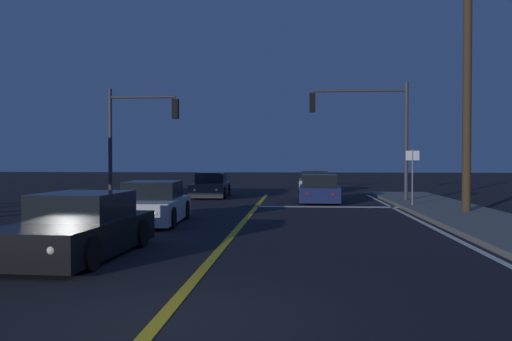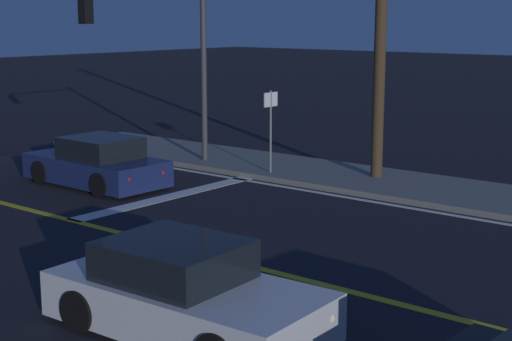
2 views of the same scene
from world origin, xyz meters
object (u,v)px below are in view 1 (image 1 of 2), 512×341
at_px(car_mid_block_charcoal, 211,186).
at_px(traffic_signal_far_left, 135,128).
at_px(car_lead_oncoming_silver, 314,183).
at_px(car_far_approaching_navy, 319,190).
at_px(utility_pole_right, 467,77).
at_px(car_parked_curb_white, 152,205).
at_px(street_sign_corner, 412,169).
at_px(car_following_oncoming_black, 79,229).
at_px(traffic_signal_near_right, 370,121).

distance_m(car_mid_block_charcoal, traffic_signal_far_left, 6.29).
height_order(car_mid_block_charcoal, car_lead_oncoming_silver, same).
height_order(car_far_approaching_navy, utility_pole_right, utility_pole_right).
height_order(traffic_signal_far_left, utility_pole_right, utility_pole_right).
bearing_deg(car_far_approaching_navy, car_parked_curb_white, -121.75).
xyz_separation_m(car_far_approaching_navy, street_sign_corner, (3.75, -3.01, 1.08)).
bearing_deg(car_mid_block_charcoal, car_far_approaching_navy, 148.39).
height_order(car_following_oncoming_black, utility_pole_right, utility_pole_right).
xyz_separation_m(car_mid_block_charcoal, car_parked_curb_white, (0.01, -12.08, -0.00)).
bearing_deg(traffic_signal_near_right, car_following_oncoming_black, 61.19).
height_order(car_mid_block_charcoal, utility_pole_right, utility_pole_right).
distance_m(car_parked_curb_white, street_sign_corner, 11.23).
relative_size(car_parked_curb_white, street_sign_corner, 1.72).
height_order(car_following_oncoming_black, traffic_signal_far_left, traffic_signal_far_left).
bearing_deg(car_far_approaching_navy, car_following_oncoming_black, -109.61).
xyz_separation_m(car_lead_oncoming_silver, traffic_signal_near_right, (2.36, -8.33, 3.27)).
bearing_deg(car_lead_oncoming_silver, traffic_signal_far_left, -130.48).
height_order(car_parked_curb_white, street_sign_corner, street_sign_corner).
relative_size(car_following_oncoming_black, car_far_approaching_navy, 1.10).
bearing_deg(car_far_approaching_navy, utility_pole_right, -46.19).
bearing_deg(car_following_oncoming_black, car_mid_block_charcoal, -86.88).
relative_size(traffic_signal_far_left, street_sign_corner, 2.16).
height_order(car_far_approaching_navy, traffic_signal_near_right, traffic_signal_near_right).
height_order(car_far_approaching_navy, car_parked_curb_white, same).
distance_m(car_following_oncoming_black, utility_pole_right, 14.95).
distance_m(traffic_signal_near_right, traffic_signal_far_left, 10.98).
bearing_deg(utility_pole_right, car_parked_curb_white, -163.55).
height_order(car_following_oncoming_black, car_far_approaching_navy, same).
bearing_deg(car_parked_curb_white, car_far_approaching_navy, -125.57).
relative_size(car_far_approaching_navy, car_parked_curb_white, 0.99).
xyz_separation_m(car_lead_oncoming_silver, traffic_signal_far_left, (-8.53, -9.73, 2.95)).
height_order(traffic_signal_near_right, street_sign_corner, traffic_signal_near_right).
relative_size(car_mid_block_charcoal, utility_pole_right, 0.48).
bearing_deg(street_sign_corner, traffic_signal_far_left, 173.49).
xyz_separation_m(car_parked_curb_white, utility_pole_right, (10.92, 3.23, 4.51)).
relative_size(car_far_approaching_navy, car_lead_oncoming_silver, 0.98).
bearing_deg(car_mid_block_charcoal, car_following_oncoming_black, 87.83).
bearing_deg(car_far_approaching_navy, car_lead_oncoming_silver, 91.21).
distance_m(car_far_approaching_navy, car_lead_oncoming_silver, 8.12).
relative_size(car_parked_curb_white, traffic_signal_far_left, 0.80).
xyz_separation_m(car_following_oncoming_black, car_parked_curb_white, (-0.07, 6.02, -0.00)).
bearing_deg(car_lead_oncoming_silver, utility_pole_right, -68.78).
xyz_separation_m(car_parked_curb_white, street_sign_corner, (9.52, 5.84, 1.08)).
distance_m(car_following_oncoming_black, street_sign_corner, 15.21).
bearing_deg(utility_pole_right, car_lead_oncoming_silver, 110.48).
height_order(car_lead_oncoming_silver, street_sign_corner, street_sign_corner).
relative_size(car_lead_oncoming_silver, street_sign_corner, 1.73).
bearing_deg(car_parked_curb_white, street_sign_corner, -150.95).
distance_m(car_lead_oncoming_silver, traffic_signal_near_right, 9.26).
xyz_separation_m(traffic_signal_far_left, street_sign_corner, (12.26, -1.40, -1.87)).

